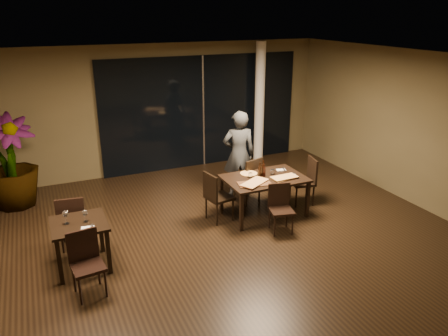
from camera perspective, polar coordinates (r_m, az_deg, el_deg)
ground at (r=7.46m, az=1.31°, el=-9.82°), size 8.00×8.00×0.00m
wall_back at (r=10.51m, az=-8.12°, el=7.70°), size 8.00×0.10×3.00m
wall_right at (r=9.25m, az=24.83°, el=4.34°), size 0.10×8.00×3.00m
ceiling at (r=6.50m, az=1.53°, el=13.93°), size 8.00×8.00×0.04m
window_panel at (r=10.76m, az=-2.79°, el=7.36°), size 5.00×0.06×2.70m
column at (r=11.03m, az=4.66°, el=8.43°), size 0.24×0.24×3.00m
main_table at (r=8.22m, az=5.30°, el=-1.72°), size 1.50×1.00×0.75m
side_table at (r=6.89m, az=-18.35°, el=-7.73°), size 0.80×0.80×0.75m
chair_main_far at (r=8.74m, az=3.41°, el=-1.32°), size 0.55×0.55×0.95m
chair_main_near at (r=7.74m, az=7.35°, el=-4.84°), size 0.47×0.47×0.85m
chair_main_left at (r=7.98m, az=-1.10°, el=-3.47°), size 0.51×0.51×0.94m
chair_main_right at (r=8.87m, az=10.72°, el=-1.35°), size 0.52×0.52×0.95m
chair_side_far at (r=7.48m, az=-19.24°, el=-6.39°), size 0.49×0.49×0.94m
chair_side_near at (r=6.35m, az=-17.60°, el=-11.33°), size 0.47×0.47×0.90m
diner at (r=8.96m, az=1.95°, el=1.80°), size 0.71×0.57×1.82m
potted_plant at (r=9.43m, az=-26.17°, el=0.70°), size 1.31×1.31×1.84m
pizza_board_left at (r=7.87m, az=4.01°, el=-2.05°), size 0.64×0.40×0.01m
pizza_board_right at (r=8.18m, az=7.89°, el=-1.33°), size 0.52×0.32×0.01m
oblong_pizza_left at (r=7.87m, az=4.01°, el=-1.94°), size 0.60×0.49×0.02m
oblong_pizza_right at (r=8.17m, az=7.89°, el=-1.23°), size 0.48×0.25×0.02m
round_pizza at (r=8.33m, az=3.26°, el=-0.75°), size 0.32×0.32×0.01m
bottle_a at (r=8.16m, az=4.70°, el=-0.25°), size 0.06×0.06×0.28m
bottle_b at (r=8.20m, az=5.27°, el=-0.28°), size 0.05×0.05×0.25m
bottle_c at (r=8.22m, az=5.13°, el=-0.04°), size 0.07×0.07×0.30m
tumbler_left at (r=8.15m, az=3.46°, el=-0.94°), size 0.08×0.08×0.09m
tumbler_right at (r=8.35m, az=6.34°, el=-0.51°), size 0.08×0.08×0.09m
napkin_near at (r=8.35m, az=8.74°, el=-0.93°), size 0.20×0.16×0.01m
napkin_far at (r=8.59m, az=7.46°, el=-0.26°), size 0.20×0.14×0.01m
wine_glass_a at (r=6.81m, az=-19.96°, el=-6.10°), size 0.09×0.09×0.20m
wine_glass_b at (r=6.79m, az=-17.67°, el=-6.00°), size 0.08×0.08×0.18m
side_napkin at (r=6.61m, az=-17.39°, el=-7.50°), size 0.20×0.15×0.01m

